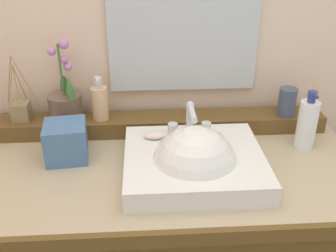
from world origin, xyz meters
The scene contains 10 objects.
back_ledge centered at (0.00, 0.23, 0.89)m, with size 1.27×0.11×0.06m, color brown.
sink_basin centered at (0.13, -0.05, 0.89)m, with size 0.42×0.38×0.28m.
soap_bar centered at (0.01, 0.06, 0.94)m, with size 0.07×0.04×0.02m, color silver.
potted_plant centered at (-0.30, 0.25, 0.98)m, with size 0.12×0.12×0.29m.
soap_dispenser centered at (-0.17, 0.23, 0.98)m, with size 0.06×0.06×0.16m.
tumbler_cup centered at (0.49, 0.22, 0.97)m, with size 0.06×0.06×0.10m, color #414C61.
reed_diffuser centered at (-0.45, 0.24, 0.96)m, with size 0.12×0.08×0.23m.
lotion_bottle centered at (0.52, 0.09, 0.95)m, with size 0.06×0.07×0.20m.
tissue_box centered at (-0.27, 0.07, 0.92)m, with size 0.13×0.13×0.12m, color teal.
mirror centered at (0.13, 0.30, 1.24)m, with size 0.52×0.02×0.49m, color silver.
Camera 1 is at (-0.01, -1.05, 1.55)m, focal length 42.23 mm.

